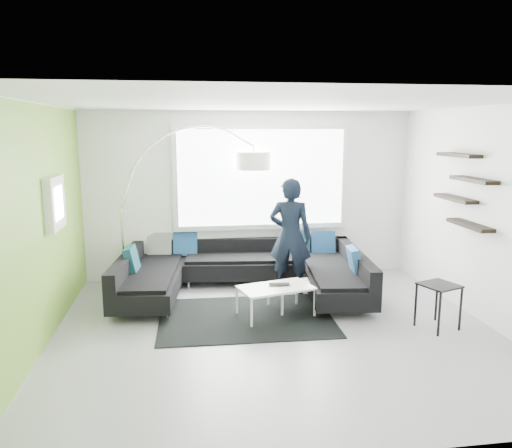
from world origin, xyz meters
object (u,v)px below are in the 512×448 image
(sectional_sofa, at_px, (243,273))
(side_table, at_px, (438,306))
(coffee_table, at_px, (288,297))
(arc_lamp, at_px, (121,209))
(laptop, at_px, (280,285))
(person, at_px, (290,236))

(sectional_sofa, distance_m, side_table, 2.82)
(coffee_table, relative_size, side_table, 2.15)
(sectional_sofa, xyz_separation_m, side_table, (2.30, -1.63, -0.05))
(side_table, bearing_deg, arc_lamp, 151.37)
(sectional_sofa, height_order, laptop, sectional_sofa)
(arc_lamp, height_order, laptop, arc_lamp)
(side_table, bearing_deg, person, 132.53)
(arc_lamp, bearing_deg, side_table, -25.51)
(sectional_sofa, distance_m, laptop, 0.98)
(side_table, xyz_separation_m, person, (-1.56, 1.70, 0.60))
(person, bearing_deg, side_table, 152.46)
(sectional_sofa, bearing_deg, arc_lamp, 167.12)
(side_table, relative_size, person, 0.33)
(coffee_table, height_order, arc_lamp, arc_lamp)
(arc_lamp, bearing_deg, sectional_sofa, -15.73)
(laptop, bearing_deg, arc_lamp, 150.73)
(sectional_sofa, bearing_deg, person, 11.26)
(person, bearing_deg, laptop, 90.08)
(coffee_table, bearing_deg, side_table, -41.42)
(arc_lamp, xyz_separation_m, side_table, (4.13, -2.25, -0.99))
(coffee_table, xyz_separation_m, laptop, (-0.14, -0.12, 0.22))
(sectional_sofa, xyz_separation_m, arc_lamp, (-1.83, 0.62, 0.94))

